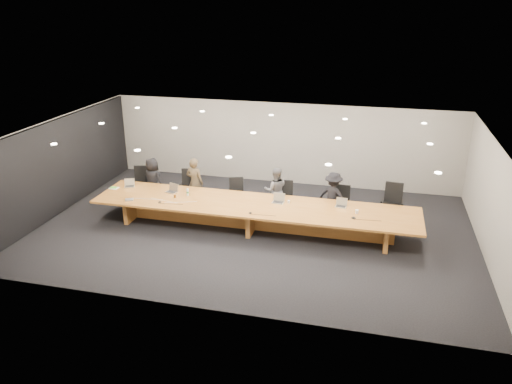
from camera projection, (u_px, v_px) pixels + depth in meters
The scene contains 28 objects.
ground at pixel (253, 229), 14.00m from camera, with size 12.00×12.00×0.00m, color black.
back_wall at pixel (282, 143), 17.11m from camera, with size 12.00×0.02×2.80m, color #B2ACA2.
left_wall_panel at pixel (60, 166), 14.84m from camera, with size 0.08×7.84×2.74m, color black.
conference_table at pixel (253, 212), 13.81m from camera, with size 9.00×1.80×0.75m.
chair_far_left at pixel (141, 183), 15.88m from camera, with size 0.56×0.56×1.10m, color black, non-canonical shape.
chair_left at pixel (189, 187), 15.48m from camera, with size 0.58×0.58×1.13m, color black, non-canonical shape.
chair_mid_left at pixel (237, 195), 15.06m from camera, with size 0.52×0.52×1.03m, color black, non-canonical shape.
chair_mid_right at pixel (284, 199), 14.71m from camera, with size 0.54×0.54×1.06m, color black, non-canonical shape.
chair_right at pixel (341, 202), 14.52m from camera, with size 0.51×0.51×1.00m, color black, non-canonical shape.
chair_far_right at pixel (392, 204), 14.14m from camera, with size 0.61×0.61×1.20m, color black, non-canonical shape.
person_a at pixel (153, 180), 15.61m from camera, with size 0.71×0.46×1.45m, color black.
person_b at pixel (195, 182), 15.27m from camera, with size 0.57×0.37×1.57m, color #3D3221.
person_c at pixel (276, 191), 14.82m from camera, with size 0.69×0.54×1.43m, color #545457.
person_d at pixel (333, 196), 14.37m from camera, with size 0.93×0.53×1.44m, color black.
laptop_a at pixel (129, 183), 14.97m from camera, with size 0.30×0.22×0.23m, color #C3B595, non-canonical shape.
laptop_b at pixel (171, 188), 14.54m from camera, with size 0.32×0.23×0.25m, color tan, non-canonical shape.
laptop_d at pixel (278, 198), 13.79m from camera, with size 0.33×0.24×0.26m, color tan, non-canonical shape.
laptop_e at pixel (341, 203), 13.52m from camera, with size 0.30×0.22×0.23m, color tan, non-canonical shape.
water_bottle at pixel (188, 192), 14.30m from camera, with size 0.07×0.07×0.21m, color silver.
amber_mug at pixel (175, 196), 14.17m from camera, with size 0.07×0.07×0.09m, color brown.
paper_cup_near at pixel (289, 202), 13.80m from camera, with size 0.07×0.07×0.08m, color silver.
paper_cup_far at pixel (357, 212), 13.13m from camera, with size 0.09×0.09×0.10m, color white.
notepad at pixel (114, 188), 14.89m from camera, with size 0.26×0.20×0.02m, color white.
lime_gadget at pixel (114, 187), 14.87m from camera, with size 0.18×0.10×0.03m, color #5DCC36.
av_box at pixel (129, 200), 14.00m from camera, with size 0.23×0.17×0.03m, color #A2A2A7.
mic_left at pixel (160, 202), 13.87m from camera, with size 0.10×0.10×0.03m, color black.
mic_center at pixel (250, 213), 13.16m from camera, with size 0.11×0.11×0.03m, color black.
mic_right at pixel (354, 218), 12.86m from camera, with size 0.13×0.13×0.03m, color black.
Camera 1 is at (3.14, -12.28, 6.03)m, focal length 35.00 mm.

